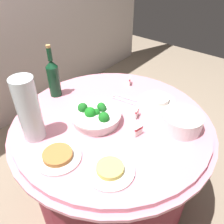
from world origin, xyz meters
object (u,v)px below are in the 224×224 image
Objects in this scene: food_plate_noodles at (110,170)px; label_placard_rear at (137,113)px; label_placard_front at (130,81)px; broccoli_bowl at (96,116)px; decorative_fruit_vase at (29,111)px; food_plate_peanuts at (58,156)px; plate_stack at (182,122)px; wine_bottle at (53,77)px; food_plate_rice at (157,100)px; label_placard_mid at (139,131)px; serving_tongs at (124,99)px.

label_placard_rear is (0.40, 0.12, 0.02)m from food_plate_noodles.
broccoli_bowl is at bearing -169.16° from label_placard_front.
food_plate_noodles is (0.06, -0.45, -0.15)m from decorative_fruit_vase.
label_placard_rear is at bearing -41.83° from broccoli_bowl.
food_plate_peanuts is 0.77m from label_placard_front.
wine_bottle is at bearing 104.24° from plate_stack.
decorative_fruit_vase is at bearing 152.92° from food_plate_rice.
food_plate_peanuts is (-0.03, -0.21, -0.15)m from decorative_fruit_vase.
plate_stack is at bearing -121.58° from food_plate_rice.
food_plate_noodles is at bearing -151.35° from label_placard_front.
wine_bottle is at bearing 121.15° from food_plate_rice.
food_plate_rice is 0.21m from label_placard_rear.
broccoli_bowl is at bearing 155.76° from food_plate_rice.
decorative_fruit_vase is at bearing 173.62° from label_placard_front.
label_placard_mid is (0.37, -0.21, 0.02)m from food_plate_peanuts.
food_plate_rice reaches higher than food_plate_peanuts.
decorative_fruit_vase is 6.18× the size of label_placard_rear.
decorative_fruit_vase is (-0.53, 0.57, 0.12)m from plate_stack.
plate_stack is 0.62× the size of decorative_fruit_vase.
wine_bottle is 1.53× the size of food_plate_peanuts.
food_plate_noodles is 0.28m from label_placard_mid.
food_plate_peanuts is 4.00× the size of label_placard_mid.
serving_tongs is at bearing 30.22° from food_plate_noodles.
plate_stack is 0.78m from decorative_fruit_vase.
label_placard_front is (0.67, 0.37, 0.02)m from food_plate_noodles.
food_plate_rice is (0.14, 0.23, -0.03)m from plate_stack.
broccoli_bowl is 1.33× the size of plate_stack.
food_plate_noodles is at bearing -111.72° from wine_bottle.
wine_bottle is 0.57m from food_plate_peanuts.
food_plate_peanuts is 0.71m from food_plate_rice.
label_placard_rear is (0.13, -0.54, -0.10)m from wine_bottle.
decorative_fruit_vase is 1.55× the size of food_plate_rice.
food_plate_rice is at bearing -58.74° from serving_tongs.
broccoli_bowl is 0.40m from wine_bottle.
plate_stack is 3.82× the size of label_placard_rear.
food_plate_peanuts is (-0.09, 0.24, 0.00)m from food_plate_noodles.
label_placard_mid is (0.05, -0.25, -0.01)m from broccoli_bowl.
decorative_fruit_vase is 2.03× the size of serving_tongs.
food_plate_rice is at bearing 58.42° from plate_stack.
decorative_fruit_vase is at bearing 163.85° from serving_tongs.
label_placard_front is at bearing 40.15° from label_placard_mid.
food_plate_noodles is 0.77m from label_placard_front.
wine_bottle is 6.11× the size of label_placard_front.
serving_tongs is at bearing 4.67° from food_plate_peanuts.
label_placard_mid is 0.15m from label_placard_rear.
food_plate_noodles is at bearing 165.95° from plate_stack.
plate_stack is at bearing -14.05° from food_plate_noodles.
broccoli_bowl is 0.47m from plate_stack.
food_plate_rice is (0.66, -0.34, -0.15)m from decorative_fruit_vase.
wine_bottle is 0.46m from serving_tongs.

